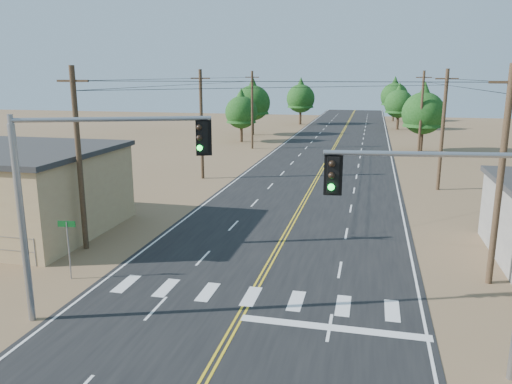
% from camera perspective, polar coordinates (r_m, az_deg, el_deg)
% --- Properties ---
extents(road, '(15.00, 200.00, 0.02)m').
position_cam_1_polar(road, '(43.03, 6.35, 0.42)').
color(road, black).
rests_on(road, ground).
extents(utility_pole_left_near, '(1.80, 0.30, 10.00)m').
position_cam_1_polar(utility_pole_left_near, '(28.54, -19.57, 3.63)').
color(utility_pole_left_near, '#4C3826').
rests_on(utility_pole_left_near, ground).
extents(utility_pole_left_mid, '(1.80, 0.30, 10.00)m').
position_cam_1_polar(utility_pole_left_mid, '(46.50, -6.25, 7.76)').
color(utility_pole_left_mid, '#4C3826').
rests_on(utility_pole_left_mid, ground).
extents(utility_pole_left_far, '(1.80, 0.30, 10.00)m').
position_cam_1_polar(utility_pole_left_far, '(65.65, -0.44, 9.42)').
color(utility_pole_left_far, '#4C3826').
rests_on(utility_pole_left_far, ground).
extents(utility_pole_right_near, '(1.80, 0.30, 10.00)m').
position_cam_1_polar(utility_pole_right_near, '(24.76, 26.17, 1.66)').
color(utility_pole_right_near, '#4C3826').
rests_on(utility_pole_right_near, ground).
extents(utility_pole_right_mid, '(1.80, 0.30, 10.00)m').
position_cam_1_polar(utility_pole_right_mid, '(44.28, 20.55, 6.73)').
color(utility_pole_right_mid, '#4C3826').
rests_on(utility_pole_right_mid, ground).
extents(utility_pole_right_far, '(1.80, 0.30, 10.00)m').
position_cam_1_polar(utility_pole_right_far, '(64.10, 18.36, 8.66)').
color(utility_pole_right_far, '#4C3826').
rests_on(utility_pole_right_far, ground).
extents(signal_mast_left, '(6.96, 2.82, 8.12)m').
position_cam_1_polar(signal_mast_left, '(20.06, -19.75, 1.06)').
color(signal_mast_left, gray).
rests_on(signal_mast_left, ground).
extents(signal_mast_right, '(6.26, 1.15, 7.44)m').
position_cam_1_polar(signal_mast_right, '(16.36, 22.96, -3.69)').
color(signal_mast_right, gray).
rests_on(signal_mast_right, ground).
extents(street_sign, '(0.85, 0.14, 2.88)m').
position_cam_1_polar(street_sign, '(25.13, -20.69, -5.20)').
color(street_sign, gray).
rests_on(street_sign, ground).
extents(tree_left_near, '(4.63, 4.63, 7.72)m').
position_cam_1_polar(tree_left_near, '(72.48, -1.70, 9.46)').
color(tree_left_near, '#3F2D1E').
rests_on(tree_left_near, ground).
extents(tree_left_mid, '(5.58, 5.58, 9.30)m').
position_cam_1_polar(tree_left_mid, '(80.97, -0.37, 10.55)').
color(tree_left_mid, '#3F2D1E').
rests_on(tree_left_mid, ground).
extents(tree_left_far, '(5.47, 5.47, 9.11)m').
position_cam_1_polar(tree_left_far, '(98.85, 5.13, 10.92)').
color(tree_left_far, '#3F2D1E').
rests_on(tree_left_far, ground).
extents(tree_right_near, '(5.26, 5.26, 8.76)m').
position_cam_1_polar(tree_right_near, '(66.45, 18.60, 9.00)').
color(tree_right_near, '#3F2D1E').
rests_on(tree_right_near, ground).
extents(tree_right_mid, '(4.94, 4.94, 8.24)m').
position_cam_1_polar(tree_right_mid, '(92.58, 16.02, 9.98)').
color(tree_right_mid, '#3F2D1E').
rests_on(tree_right_mid, ground).
extents(tree_right_far, '(5.58, 5.58, 9.31)m').
position_cam_1_polar(tree_right_far, '(109.27, 15.55, 10.78)').
color(tree_right_far, '#3F2D1E').
rests_on(tree_right_far, ground).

